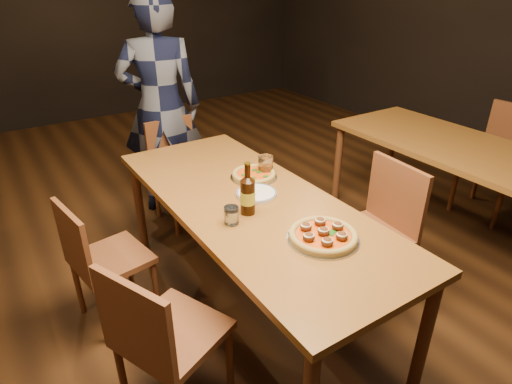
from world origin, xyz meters
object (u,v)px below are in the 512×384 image
chair_main_sw (111,257)px  plate_stack (257,194)px  table_right (469,158)px  diner (161,107)px  chair_end (183,172)px  beer_bottle (248,196)px  pizza_meatball (323,235)px  chair_main_nw (173,332)px  chair_nbr_right (495,161)px  water_glass (231,215)px  table_main (251,211)px  chair_main_e (367,235)px  amber_glass (266,165)px  pizza_margherita (254,175)px

chair_main_sw → plate_stack: size_ratio=3.73×
table_right → diner: (-1.60, 1.70, 0.21)m
chair_end → beer_bottle: bearing=-102.0°
chair_end → pizza_meatball: (-0.04, -1.70, 0.34)m
chair_main_nw → chair_nbr_right: size_ratio=0.92×
chair_nbr_right → water_glass: size_ratio=10.61×
table_main → chair_main_e: (0.63, -0.29, -0.22)m
chair_main_nw → beer_bottle: 0.73m
amber_glass → pizza_margherita: bearing=-176.5°
table_main → plate_stack: size_ratio=9.08×
chair_main_nw → beer_bottle: bearing=-89.2°
water_glass → diner: diner is taller
water_glass → amber_glass: size_ratio=0.79×
chair_nbr_right → chair_end: bearing=-123.8°
chair_main_sw → water_glass: size_ratio=9.16×
chair_main_nw → chair_nbr_right: bearing=-108.3°
table_right → chair_nbr_right: size_ratio=2.10×
chair_main_nw → table_main: bearing=-84.2°
chair_main_sw → diner: 1.45m
table_main → chair_main_sw: bearing=151.0°
chair_end → plate_stack: bearing=-96.1°
water_glass → chair_end: bearing=76.5°
chair_end → amber_glass: size_ratio=7.59×
water_glass → pizza_margherita: bearing=45.5°
pizza_margherita → plate_stack: (-0.11, -0.21, -0.01)m
table_main → diner: (0.10, 1.50, 0.21)m
chair_nbr_right → diner: diner is taller
chair_main_nw → beer_bottle: beer_bottle is taller
table_main → water_glass: bearing=-144.0°
chair_main_e → water_glass: 0.91m
chair_nbr_right → beer_bottle: bearing=-93.0°
chair_main_sw → amber_glass: size_ratio=7.25×
table_main → pizza_margherita: pizza_margherita is taller
chair_nbr_right → water_glass: (-2.51, -0.05, 0.32)m
table_main → amber_glass: amber_glass is taller
beer_bottle → water_glass: size_ratio=3.03×
pizza_margherita → amber_glass: 0.10m
chair_main_e → chair_main_sw: bearing=-112.7°
chair_main_e → amber_glass: (-0.37, 0.52, 0.35)m
amber_glass → chair_main_sw: bearing=171.2°
table_main → plate_stack: (0.05, 0.03, 0.08)m
table_right → beer_bottle: size_ratio=7.36×
chair_main_e → pizza_margherita: 0.76m
table_right → chair_nbr_right: bearing=9.7°
chair_main_sw → diner: size_ratio=0.46×
chair_end → chair_main_nw: bearing=-119.0°
chair_main_e → diner: bearing=-159.1°
table_main → plate_stack: 0.10m
pizza_meatball → water_glass: 0.45m
table_main → chair_main_e: 0.73m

